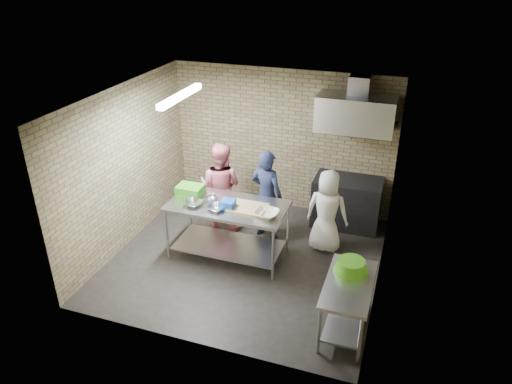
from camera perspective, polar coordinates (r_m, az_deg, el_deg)
floor at (r=7.98m, az=-1.15°, el=-7.90°), size 4.20×4.20×0.00m
ceiling at (r=6.81m, az=-1.36°, el=11.10°), size 4.20×4.20×0.00m
back_wall at (r=9.05m, az=3.09°, el=6.10°), size 4.20×0.06×2.70m
front_wall at (r=5.71m, az=-8.15°, el=-7.52°), size 4.20×0.06×2.70m
left_wall at (r=8.19m, az=-15.21°, el=2.89°), size 0.06×4.00×2.70m
right_wall at (r=6.94m, az=15.29°, el=-1.63°), size 0.06×4.00×2.70m
prep_table at (r=7.84m, az=-3.33°, el=-4.55°), size 1.89×0.94×0.94m
side_counter at (r=6.57m, az=10.73°, el=-13.14°), size 0.60×1.20×0.75m
stove at (r=8.86m, az=10.73°, el=-1.21°), size 1.20×0.70×0.90m
range_hood at (r=8.28m, az=11.76°, el=9.08°), size 1.30×0.60×0.60m
hood_duct at (r=8.30m, az=12.20°, el=12.33°), size 0.35×0.30×0.30m
wall_shelf at (r=8.49m, az=13.85°, el=8.02°), size 0.80×0.20×0.04m
fluorescent_fixture at (r=7.22m, az=-8.98°, el=11.21°), size 0.10×1.25×0.08m
green_crate at (r=7.92m, az=-7.82°, el=0.19°), size 0.42×0.31×0.17m
blue_tub at (r=7.47m, az=-3.37°, el=-1.46°), size 0.21×0.21×0.14m
cutting_board at (r=7.47m, az=-0.99°, el=-1.89°), size 0.58×0.44×0.03m
mixing_bowl_a at (r=7.61m, az=-7.49°, el=-1.37°), size 0.34×0.34×0.07m
mixing_bowl_b at (r=7.73m, az=-5.36°, el=-0.78°), size 0.26×0.26×0.07m
mixing_bowl_c at (r=7.44m, az=-4.77°, el=-1.93°), size 0.31×0.31×0.07m
ceramic_bowl at (r=7.25m, az=1.27°, el=-2.59°), size 0.41×0.41×0.09m
green_basin at (r=6.49m, az=11.25°, el=-8.62°), size 0.46×0.46×0.17m
bottle_red at (r=8.48m, az=12.24°, el=8.95°), size 0.07×0.07×0.18m
man_navy at (r=8.18m, az=1.27°, el=-0.36°), size 0.67×0.52×1.62m
woman_pink at (r=8.50m, az=-4.25°, el=0.68°), size 0.80×0.63×1.62m
woman_white at (r=7.96m, az=8.44°, el=-2.27°), size 0.72×0.49×1.43m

